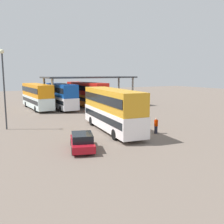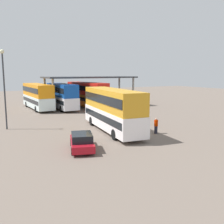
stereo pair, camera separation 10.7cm
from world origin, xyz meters
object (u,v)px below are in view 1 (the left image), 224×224
at_px(double_decker_near_canopy, 37,95).
at_px(double_decker_far_right, 87,94).
at_px(double_decker_mid_row, 61,95).
at_px(double_decker_main, 112,108).
at_px(lamppost_tall, 4,80).
at_px(parked_hatchback, 82,141).
at_px(pedestrian_waiting, 156,126).

distance_m(double_decker_near_canopy, double_decker_far_right, 8.37).
bearing_deg(double_decker_far_right, double_decker_mid_row, 80.45).
bearing_deg(double_decker_main, lamppost_tall, 64.50).
bearing_deg(lamppost_tall, double_decker_main, -31.98).
xyz_separation_m(double_decker_mid_row, double_decker_far_right, (4.55, -0.12, 0.08)).
height_order(parked_hatchback, double_decker_far_right, double_decker_far_right).
relative_size(double_decker_far_right, lamppost_tall, 1.28).
height_order(double_decker_mid_row, pedestrian_waiting, double_decker_mid_row).
height_order(lamppost_tall, pedestrian_waiting, lamppost_tall).
bearing_deg(double_decker_main, pedestrian_waiting, -127.41).
xyz_separation_m(double_decker_main, pedestrian_waiting, (3.30, -3.17, -1.60)).
distance_m(double_decker_near_canopy, lamppost_tall, 15.84).
xyz_separation_m(double_decker_mid_row, pedestrian_waiting, (3.02, -21.52, -1.53)).
bearing_deg(parked_hatchback, double_decker_main, -30.48).
bearing_deg(double_decker_mid_row, lamppost_tall, 141.15).
relative_size(parked_hatchback, double_decker_mid_row, 0.42).
bearing_deg(double_decker_near_canopy, lamppost_tall, 153.88).
bearing_deg(pedestrian_waiting, double_decker_far_right, -169.06).
bearing_deg(double_decker_near_canopy, double_decker_far_right, -105.91).
xyz_separation_m(double_decker_near_canopy, double_decker_far_right, (8.13, -2.02, 0.10)).
relative_size(parked_hatchback, double_decker_far_right, 0.40).
bearing_deg(double_decker_mid_row, parked_hatchback, 166.62).
relative_size(double_decker_near_canopy, lamppost_tall, 1.34).
bearing_deg(lamppost_tall, parked_hatchback, -67.67).
xyz_separation_m(parked_hatchback, pedestrian_waiting, (8.55, 1.55, 0.12)).
height_order(double_decker_main, double_decker_mid_row, double_decker_main).
bearing_deg(double_decker_far_right, double_decker_near_canopy, 68.05).
xyz_separation_m(double_decker_near_canopy, pedestrian_waiting, (6.59, -23.41, -1.51)).
distance_m(double_decker_main, double_decker_near_canopy, 20.50).
bearing_deg(parked_hatchback, double_decker_mid_row, 4.04).
distance_m(double_decker_mid_row, pedestrian_waiting, 21.78).
bearing_deg(parked_hatchback, double_decker_far_right, -6.21).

